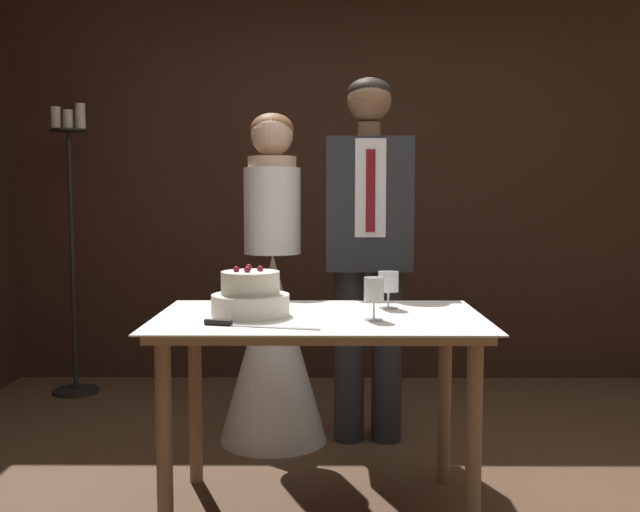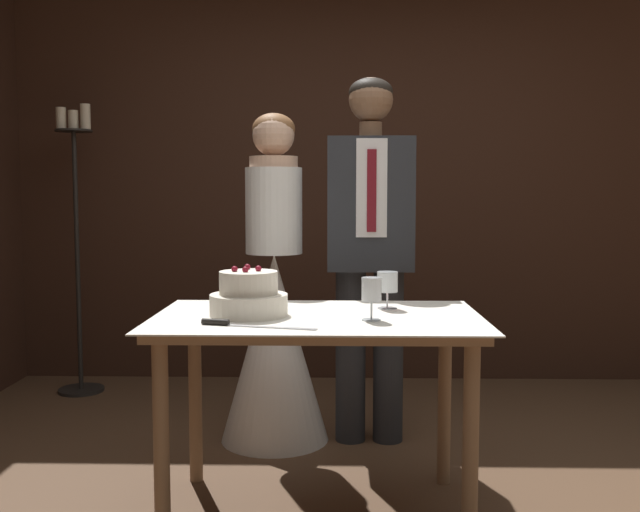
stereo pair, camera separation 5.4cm
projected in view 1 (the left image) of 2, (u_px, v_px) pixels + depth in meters
wall_back at (355, 163)px, 4.75m from camera, size 4.77×0.12×2.89m
cake_table at (319, 341)px, 2.72m from camera, size 1.25×0.77×0.78m
tiered_cake at (250, 297)px, 2.70m from camera, size 0.30×0.30×0.19m
cake_knife at (239, 324)px, 2.49m from camera, size 0.41×0.12×0.02m
wine_glass_near at (388, 284)px, 2.87m from camera, size 0.08×0.08×0.15m
wine_glass_middle at (374, 292)px, 2.60m from camera, size 0.07×0.07×0.16m
bride at (273, 322)px, 3.55m from camera, size 0.54×0.54×1.63m
groom at (369, 238)px, 3.51m from camera, size 0.42×0.25×1.80m
candle_stand at (72, 246)px, 4.38m from camera, size 0.28×0.28×1.79m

